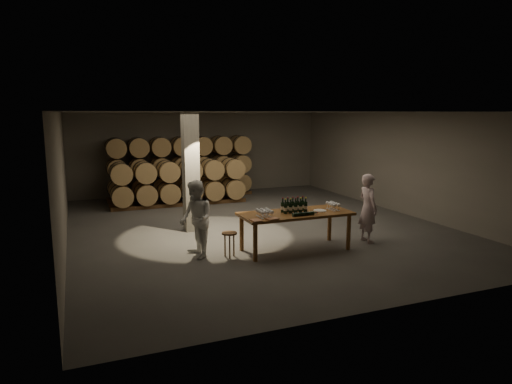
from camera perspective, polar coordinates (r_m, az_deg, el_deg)
name	(u,v)px	position (r m, az deg, el deg)	size (l,w,h in m)	color
room	(191,172)	(12.40, -8.15, 2.44)	(12.00, 12.00, 12.00)	#494745
tasting_table	(296,217)	(10.65, 4.96, -3.11)	(2.60, 1.10, 0.90)	brown
barrel_stack_back	(181,166)	(17.47, -9.36, 3.21)	(5.48, 0.95, 2.31)	#54391C
barrel_stack_front	(179,181)	(16.08, -9.59, 1.30)	(4.70, 0.95, 1.57)	#54391C
bottle_cluster	(294,207)	(10.64, 4.79, -1.86)	(0.61, 0.24, 0.35)	black
lying_bottles	(304,214)	(10.30, 5.97, -2.73)	(0.63, 0.08, 0.08)	black
glass_cluster_left	(264,211)	(10.13, 1.06, -2.44)	(0.30, 0.41, 0.17)	silver
glass_cluster_right	(333,204)	(11.03, 9.60, -1.52)	(0.20, 0.42, 0.18)	silver
plate	(320,211)	(10.86, 8.00, -2.31)	(0.30, 0.30, 0.02)	silver
notebook_near	(272,219)	(9.89, 2.05, -3.37)	(0.25, 0.20, 0.03)	#955936
notebook_corner	(256,220)	(9.77, 0.00, -3.56)	(0.20, 0.26, 0.02)	#955936
pen	(277,219)	(9.97, 2.59, -3.33)	(0.01, 0.01, 0.15)	black
stool	(229,237)	(10.18, -3.35, -5.62)	(0.34, 0.34, 0.57)	#54391C
person_man	(368,208)	(11.61, 13.81, -1.96)	(0.62, 0.41, 1.71)	beige
person_woman	(196,219)	(10.14, -7.52, -3.41)	(0.84, 0.66, 1.73)	white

